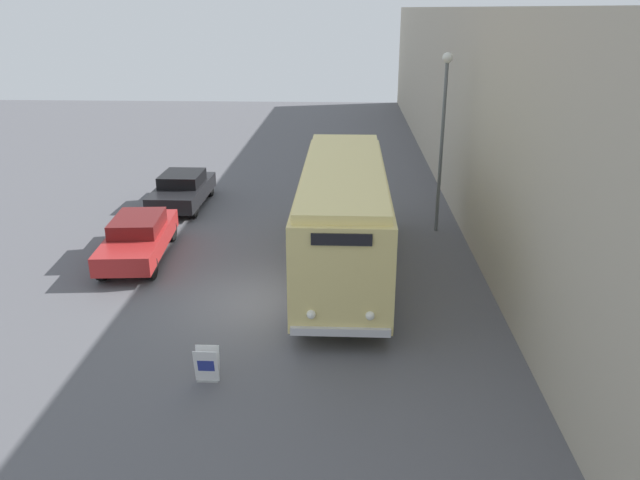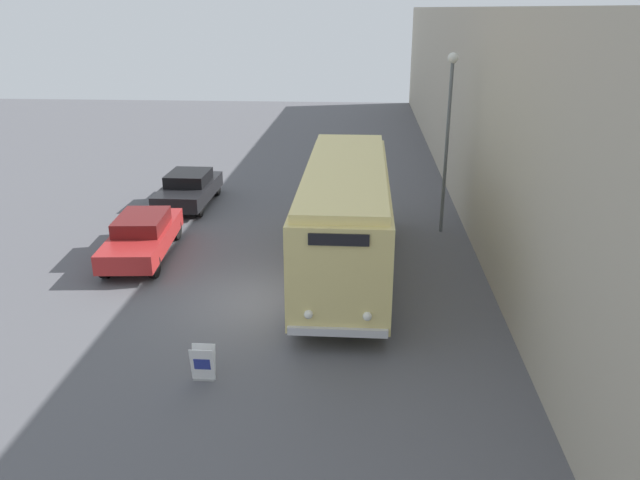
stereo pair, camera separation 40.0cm
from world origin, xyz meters
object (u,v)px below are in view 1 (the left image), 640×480
Objects in this scene: vintage_bus at (343,213)px; parked_car_mid at (182,189)px; streetlamp at (443,119)px; sign_board at (207,365)px; parked_car_near at (138,237)px.

vintage_bus is 2.29× the size of parked_car_mid.
vintage_bus is at bearing -44.03° from parked_car_mid.
streetlamp reaches higher than vintage_bus.
streetlamp is 1.44× the size of parked_car_mid.
streetlamp is (3.46, 4.00, 2.24)m from vintage_bus.
streetlamp reaches higher than sign_board.
parked_car_near is at bearing 118.12° from sign_board.
sign_board is 12.73m from streetlamp.
parked_car_near is (-6.74, 0.75, -1.17)m from vintage_bus.
parked_car_mid is (-3.82, 12.96, 0.32)m from sign_board.
streetlamp is at bearing 49.16° from vintage_bus.
parked_car_mid is at bearing 135.65° from vintage_bus.
parked_car_near is at bearing -89.43° from parked_car_mid.
streetlamp reaches higher than parked_car_near.
streetlamp is at bearing -14.02° from parked_car_mid.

